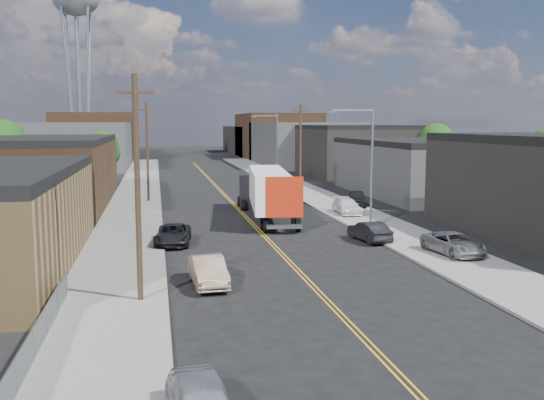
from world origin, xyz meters
name	(u,v)px	position (x,y,z in m)	size (l,w,h in m)	color
ground	(216,185)	(0.00, 60.00, 0.00)	(260.00, 260.00, 0.00)	black
centerline	(230,200)	(0.00, 45.00, 0.01)	(0.32, 120.00, 0.01)	gold
sidewalk_left	(136,202)	(-9.50, 45.00, 0.07)	(5.00, 140.00, 0.15)	slate
sidewalk_right	(319,197)	(9.50, 45.00, 0.07)	(5.00, 140.00, 0.15)	slate
warehouse_brown	(43,172)	(-18.00, 44.00, 3.30)	(12.00, 26.00, 6.60)	#452D1B
industrial_right_b	(425,167)	(22.00, 46.00, 3.05)	(14.00, 24.00, 6.10)	#313234
industrial_right_c	(351,150)	(22.00, 72.00, 3.80)	(14.00, 22.00, 7.60)	black
skyline_left_a	(83,145)	(-20.00, 95.00, 4.00)	(16.00, 30.00, 8.00)	#313234
skyline_right_a	(303,144)	(20.00, 95.00, 4.00)	(16.00, 30.00, 8.00)	#313234
skyline_left_b	(96,136)	(-20.00, 120.00, 5.00)	(16.00, 26.00, 10.00)	#452D1B
skyline_right_b	(277,136)	(20.00, 120.00, 5.00)	(16.00, 26.00, 10.00)	#452D1B
skyline_left_c	(104,141)	(-20.00, 140.00, 3.50)	(16.00, 40.00, 7.00)	black
skyline_right_c	(262,140)	(20.00, 140.00, 3.50)	(16.00, 40.00, 7.00)	black
water_tower	(76,5)	(-22.00, 110.00, 30.65)	(9.00, 9.00, 36.90)	gray
streetlight_near	(367,159)	(7.60, 25.00, 5.33)	(3.39, 0.25, 9.00)	gray
streetlight_far	(274,143)	(7.60, 60.00, 5.33)	(3.39, 0.25, 9.00)	gray
utility_pole_left_near	(138,187)	(-8.20, 10.00, 5.14)	(1.60, 0.26, 10.00)	black
utility_pole_left_far	(147,151)	(-8.20, 45.00, 5.14)	(1.60, 0.26, 10.00)	black
utility_pole_right	(300,148)	(8.20, 48.00, 5.14)	(1.60, 0.26, 10.00)	black
chainlink_fence	(33,346)	(-11.50, 3.50, 0.66)	(0.05, 16.00, 1.22)	slate
tree_left_mid	(4,145)	(-23.94, 55.00, 5.48)	(5.10, 5.04, 8.37)	black
tree_left_far	(103,150)	(-13.94, 62.00, 4.57)	(4.35, 4.20, 6.97)	black
tree_right_far	(436,143)	(30.06, 60.00, 5.18)	(4.85, 4.76, 7.91)	black
semi_truck	(265,190)	(1.50, 32.75, 2.36)	(4.12, 16.06, 4.14)	silver
car_left_b	(208,271)	(-5.00, 12.34, 0.72)	(1.52, 4.37, 1.44)	#977963
car_left_c	(173,235)	(-6.40, 22.82, 0.66)	(2.19, 4.75, 1.32)	black
car_right_oncoming	(369,231)	(6.60, 21.44, 0.68)	(1.43, 4.10, 1.35)	black
car_right_lot_a	(454,244)	(9.90, 16.00, 0.79)	(2.13, 4.62, 1.29)	gray
car_right_lot_b	(347,206)	(8.69, 32.81, 0.79)	(1.80, 4.42, 1.28)	silver
car_right_lot_c	(356,198)	(11.00, 37.07, 0.90)	(1.77, 4.40, 1.50)	black
car_ahead_truck	(258,189)	(3.65, 48.84, 0.66)	(2.19, 4.74, 1.32)	black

